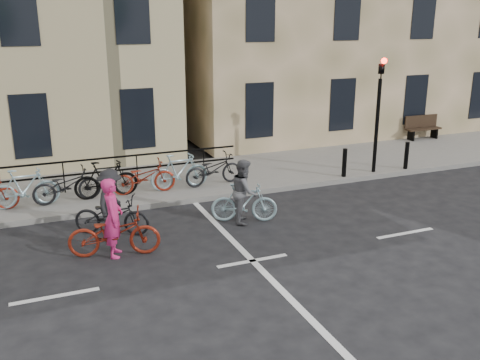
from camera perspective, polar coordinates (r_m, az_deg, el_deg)
name	(u,v)px	position (r m, az deg, el deg)	size (l,w,h in m)	color
ground	(253,261)	(11.50, 1.35, -8.63)	(120.00, 120.00, 0.00)	black
sidewalk	(40,197)	(16.25, -20.58, -1.69)	(46.00, 4.00, 0.15)	slate
traffic_light	(379,101)	(17.48, 14.59, 8.14)	(0.18, 0.30, 3.90)	black
bollard_east	(344,163)	(17.09, 11.08, 1.83)	(0.14, 0.14, 0.90)	black
bollard_west	(406,155)	(18.49, 17.33, 2.51)	(0.14, 0.14, 0.90)	black
bench	(422,126)	(23.36, 18.85, 5.44)	(1.60, 0.41, 0.97)	black
parked_bikes	(67,184)	(15.18, -18.02, -0.44)	(10.40, 1.23, 1.05)	black
cyclist_pink	(114,229)	(11.83, -13.31, -5.14)	(2.07, 1.12, 1.75)	maroon
cyclist_grey	(244,197)	(13.40, 0.44, -1.81)	(1.73, 1.07, 1.62)	#91B4BE
cyclist_dark	(111,209)	(12.97, -13.57, -3.04)	(1.89, 1.41, 1.61)	black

